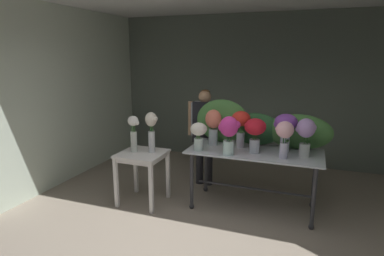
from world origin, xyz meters
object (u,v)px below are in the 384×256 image
at_px(vase_crimson_ranunculus, 255,131).
at_px(vase_blush_anemones, 285,135).
at_px(vase_lilac_dahlias, 306,133).
at_px(display_table_glass, 254,160).
at_px(vase_magenta_peonies, 229,131).
at_px(vase_cream_lisianthus_tall, 151,129).
at_px(vase_scarlet_roses, 241,123).
at_px(vase_violet_hydrangea, 285,126).
at_px(side_table_white, 142,160).
at_px(florist, 204,128).
at_px(vase_ivory_carnations, 199,133).
at_px(vase_coral_snapdragons, 213,124).
at_px(vase_white_roses_tall, 133,132).

xyz_separation_m(vase_crimson_ranunculus, vase_blush_anemones, (0.38, -0.11, 0.01)).
distance_m(vase_lilac_dahlias, vase_blush_anemones, 0.29).
height_order(display_table_glass, vase_magenta_peonies, vase_magenta_peonies).
height_order(vase_magenta_peonies, vase_cream_lisianthus_tall, vase_magenta_peonies).
bearing_deg(vase_cream_lisianthus_tall, display_table_glass, 12.45).
bearing_deg(vase_scarlet_roses, vase_violet_hydrangea, 1.63).
relative_size(side_table_white, vase_magenta_peonies, 1.49).
bearing_deg(side_table_white, vase_crimson_ranunculus, 10.13).
distance_m(vase_lilac_dahlias, vase_cream_lisianthus_tall, 2.05).
bearing_deg(vase_magenta_peonies, side_table_white, -176.68).
xyz_separation_m(florist, vase_magenta_peonies, (0.62, -0.88, 0.18)).
distance_m(side_table_white, vase_ivory_carnations, 0.93).
xyz_separation_m(display_table_glass, vase_crimson_ranunculus, (0.01, -0.10, 0.44)).
xyz_separation_m(vase_lilac_dahlias, vase_blush_anemones, (-0.25, -0.16, 0.00)).
relative_size(display_table_glass, vase_lilac_dahlias, 3.59).
bearing_deg(vase_scarlet_roses, vase_magenta_peonies, -99.65).
height_order(vase_ivory_carnations, vase_scarlet_roses, vase_scarlet_roses).
bearing_deg(vase_ivory_carnations, vase_scarlet_roses, 35.91).
distance_m(vase_coral_snapdragons, vase_scarlet_roses, 0.39).
xyz_separation_m(vase_lilac_dahlias, vase_violet_hydrangea, (-0.27, 0.17, 0.03)).
bearing_deg(vase_violet_hydrangea, vase_crimson_ranunculus, -149.15).
distance_m(side_table_white, vase_scarlet_roses, 1.49).
relative_size(display_table_glass, vase_magenta_peonies, 3.52).
bearing_deg(vase_white_roses_tall, vase_cream_lisianthus_tall, 14.00).
xyz_separation_m(vase_blush_anemones, vase_violet_hydrangea, (-0.02, 0.32, 0.03)).
relative_size(vase_white_roses_tall, vase_cream_lisianthus_tall, 0.90).
distance_m(vase_ivory_carnations, vase_cream_lisianthus_tall, 0.69).
relative_size(vase_lilac_dahlias, vase_violet_hydrangea, 0.98).
height_order(vase_blush_anemones, vase_coral_snapdragons, vase_coral_snapdragons).
bearing_deg(vase_blush_anemones, vase_magenta_peonies, -172.14).
bearing_deg(vase_lilac_dahlias, vase_white_roses_tall, -171.92).
height_order(vase_white_roses_tall, vase_cream_lisianthus_tall, vase_cream_lisianthus_tall).
height_order(vase_violet_hydrangea, vase_scarlet_roses, vase_scarlet_roses).
height_order(side_table_white, vase_violet_hydrangea, vase_violet_hydrangea).
xyz_separation_m(side_table_white, vase_white_roses_tall, (-0.12, -0.00, 0.41)).
bearing_deg(display_table_glass, florist, 147.30).
height_order(florist, vase_ivory_carnations, florist).
bearing_deg(vase_violet_hydrangea, vase_cream_lisianthus_tall, -166.41).
bearing_deg(vase_violet_hydrangea, vase_white_roses_tall, -166.36).
bearing_deg(vase_cream_lisianthus_tall, vase_ivory_carnations, 4.66).
bearing_deg(display_table_glass, side_table_white, -166.36).
height_order(vase_crimson_ranunculus, vase_white_roses_tall, vase_crimson_ranunculus).
height_order(side_table_white, vase_crimson_ranunculus, vase_crimson_ranunculus).
bearing_deg(vase_coral_snapdragons, vase_lilac_dahlias, -5.95).
height_order(florist, vase_blush_anemones, florist).
distance_m(vase_coral_snapdragons, vase_cream_lisianthus_tall, 0.88).
xyz_separation_m(florist, vase_crimson_ranunculus, (0.92, -0.68, 0.17)).
bearing_deg(vase_crimson_ranunculus, vase_scarlet_roses, 139.71).
bearing_deg(vase_scarlet_roses, vase_ivory_carnations, -144.09).
relative_size(vase_crimson_ranunculus, vase_violet_hydrangea, 0.91).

